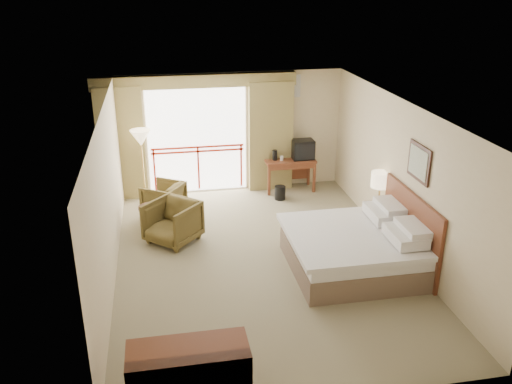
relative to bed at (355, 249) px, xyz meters
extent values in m
plane|color=#7E765A|center=(-1.50, 0.60, -0.38)|extent=(7.00, 7.00, 0.00)
plane|color=white|center=(-1.50, 0.60, 2.32)|extent=(7.00, 7.00, 0.00)
plane|color=beige|center=(-1.50, 4.10, 0.97)|extent=(5.00, 0.00, 5.00)
plane|color=beige|center=(-1.50, -2.90, 0.97)|extent=(5.00, 0.00, 5.00)
plane|color=beige|center=(-4.00, 0.60, 0.97)|extent=(0.00, 7.00, 7.00)
plane|color=beige|center=(1.00, 0.60, 0.97)|extent=(0.00, 7.00, 7.00)
plane|color=white|center=(-2.30, 4.08, 0.82)|extent=(2.40, 0.00, 2.40)
cube|color=#A4210E|center=(-2.30, 4.06, 0.57)|extent=(2.09, 0.03, 0.04)
cube|color=#A4210E|center=(-2.30, 4.06, 0.67)|extent=(2.09, 0.03, 0.04)
cube|color=#A4210E|center=(-3.29, 4.06, 0.17)|extent=(0.04, 0.03, 1.00)
cube|color=#A4210E|center=(-2.30, 4.06, 0.17)|extent=(0.04, 0.03, 1.00)
cube|color=#A4210E|center=(-1.31, 4.06, 0.17)|extent=(0.04, 0.03, 1.00)
cube|color=olive|center=(-3.95, 3.95, 0.87)|extent=(1.00, 0.26, 2.50)
cube|color=olive|center=(-0.65, 3.95, 0.87)|extent=(1.00, 0.26, 2.50)
cube|color=olive|center=(-2.30, 3.98, 2.17)|extent=(4.40, 0.22, 0.28)
cube|color=silver|center=(-0.20, 4.07, 1.97)|extent=(0.50, 0.04, 0.50)
cube|color=brown|center=(-0.05, 0.00, -0.18)|extent=(2.05, 2.00, 0.40)
cube|color=white|center=(-0.05, 0.00, 0.12)|extent=(2.01, 1.96, 0.22)
cube|color=white|center=(-0.10, 0.00, 0.25)|extent=(2.09, 2.06, 0.08)
cube|color=white|center=(0.65, -0.45, 0.40)|extent=(0.50, 0.75, 0.18)
cube|color=white|center=(0.65, 0.45, 0.40)|extent=(0.50, 0.75, 0.18)
cube|color=white|center=(0.78, -0.45, 0.52)|extent=(0.40, 0.70, 0.14)
cube|color=white|center=(0.78, 0.45, 0.52)|extent=(0.40, 0.70, 0.14)
cube|color=#5A2716|center=(0.96, 0.00, 0.27)|extent=(0.06, 2.10, 1.30)
cube|color=black|center=(0.98, 0.00, 1.47)|extent=(0.03, 0.72, 0.60)
cube|color=silver|center=(0.96, 0.00, 1.47)|extent=(0.01, 0.60, 0.48)
cube|color=#5A2716|center=(0.89, 1.18, -0.08)|extent=(0.43, 0.51, 0.60)
cylinder|color=tan|center=(0.89, 1.23, 0.27)|extent=(0.15, 0.15, 0.04)
cylinder|color=tan|center=(0.89, 1.23, 0.46)|extent=(0.03, 0.03, 0.38)
cylinder|color=#FFE5B2|center=(0.89, 1.23, 0.73)|extent=(0.35, 0.35, 0.29)
cube|color=black|center=(0.84, 1.03, 0.27)|extent=(0.24, 0.22, 0.09)
cube|color=#5A2716|center=(-0.24, 3.72, 0.35)|extent=(1.15, 0.55, 0.05)
cube|color=#5A2716|center=(-0.76, 3.49, -0.02)|extent=(0.06, 0.06, 0.71)
cube|color=#5A2716|center=(0.29, 3.49, -0.02)|extent=(0.06, 0.06, 0.71)
cube|color=#5A2716|center=(-0.76, 3.96, -0.02)|extent=(0.06, 0.06, 0.71)
cube|color=#5A2716|center=(0.29, 3.96, -0.02)|extent=(0.06, 0.06, 0.71)
cube|color=#5A2716|center=(-0.24, 3.96, 0.05)|extent=(1.05, 0.03, 0.53)
cube|color=#5A2716|center=(-0.24, 3.48, 0.27)|extent=(1.05, 0.03, 0.11)
cube|color=black|center=(0.06, 3.72, 0.59)|extent=(0.49, 0.38, 0.44)
cube|color=black|center=(0.06, 3.54, 0.59)|extent=(0.44, 0.02, 0.35)
cylinder|color=black|center=(-0.59, 3.72, 0.49)|extent=(0.14, 0.14, 0.24)
cylinder|color=white|center=(-0.44, 3.67, 0.42)|extent=(0.10, 0.10, 0.11)
cylinder|color=black|center=(-0.57, 3.21, -0.22)|extent=(0.30, 0.30, 0.30)
imported|color=#493B1C|center=(-3.13, 2.89, -0.38)|extent=(1.02, 1.01, 0.68)
imported|color=#493B1C|center=(-3.00, 1.58, -0.38)|extent=(1.21, 1.21, 0.79)
cylinder|color=black|center=(-3.38, 2.05, 0.14)|extent=(0.49, 0.49, 0.04)
cylinder|color=black|center=(-3.38, 2.05, -0.11)|extent=(0.06, 0.06, 0.49)
cylinder|color=black|center=(-3.38, 2.05, -0.36)|extent=(0.35, 0.35, 0.03)
imported|color=white|center=(-3.38, 2.05, 0.16)|extent=(0.24, 0.28, 0.02)
cylinder|color=tan|center=(-3.51, 3.45, -0.36)|extent=(0.27, 0.27, 0.03)
cylinder|color=tan|center=(-3.51, 3.45, 0.35)|extent=(0.03, 0.03, 1.46)
cone|color=#FFE5B2|center=(-3.51, 3.45, 1.13)|extent=(0.43, 0.43, 0.34)
cube|color=#5A2716|center=(-2.98, -2.78, 0.07)|extent=(1.34, 0.56, 0.90)
camera|label=1|loc=(-3.12, -7.67, 4.32)|focal=38.00mm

